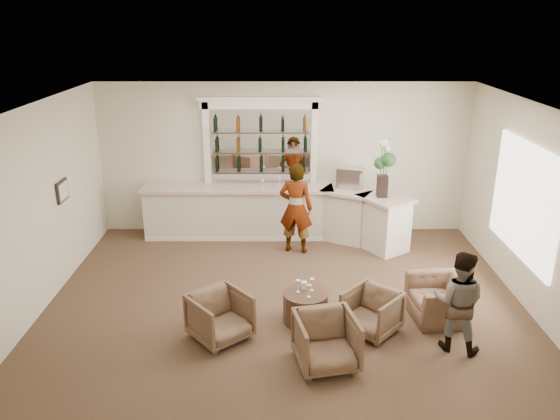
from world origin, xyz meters
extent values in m
plane|color=brown|center=(0.00, 0.00, 0.00)|extent=(8.00, 8.00, 0.00)
cube|color=beige|center=(0.00, 3.50, 1.65)|extent=(8.00, 0.04, 3.30)
cube|color=beige|center=(-4.00, 0.00, 1.65)|extent=(0.04, 7.00, 3.30)
cube|color=beige|center=(4.00, 0.00, 1.65)|extent=(0.04, 7.00, 3.30)
cube|color=white|center=(0.00, 0.00, 3.30)|extent=(8.00, 7.00, 0.04)
cube|color=white|center=(3.97, 0.50, 1.70)|extent=(0.05, 2.40, 1.90)
cube|color=black|center=(-3.97, 1.20, 1.65)|extent=(0.04, 0.46, 0.38)
cube|color=beige|center=(-3.94, 1.20, 1.65)|extent=(0.01, 0.38, 0.30)
cube|color=beige|center=(-1.00, 3.15, 0.54)|extent=(4.00, 0.70, 1.08)
cube|color=beige|center=(-1.00, 3.13, 1.11)|extent=(4.10, 0.82, 0.06)
cube|color=beige|center=(1.35, 2.92, 0.54)|extent=(1.12, 1.04, 1.08)
cube|color=beige|center=(1.35, 2.90, 1.11)|extent=(1.27, 1.19, 0.06)
cube|color=beige|center=(2.05, 2.40, 0.54)|extent=(1.08, 1.14, 1.08)
cube|color=beige|center=(2.05, 2.38, 1.11)|extent=(1.24, 1.29, 0.06)
cube|color=silver|center=(-1.00, 2.82, 0.05)|extent=(4.00, 0.06, 0.10)
cube|color=white|center=(-0.50, 3.48, 1.95)|extent=(2.15, 0.02, 1.65)
cube|color=silver|center=(-1.65, 3.42, 1.45)|extent=(0.14, 0.16, 2.90)
cube|color=silver|center=(0.65, 3.42, 1.45)|extent=(0.14, 0.16, 2.90)
cube|color=silver|center=(-0.50, 3.42, 2.84)|extent=(2.52, 0.16, 0.18)
cube|color=silver|center=(-0.50, 3.42, 2.96)|extent=(2.64, 0.20, 0.08)
cube|color=#312418|center=(-0.50, 3.37, 1.38)|extent=(2.05, 0.20, 0.03)
cube|color=#312418|center=(-0.50, 3.37, 1.82)|extent=(2.05, 0.20, 0.03)
cube|color=#312418|center=(-0.50, 3.37, 2.26)|extent=(2.05, 0.20, 0.03)
cylinder|color=#442A1D|center=(0.32, -0.46, 0.25)|extent=(0.71, 0.71, 0.50)
imported|color=gray|center=(0.24, 2.29, 0.94)|extent=(0.77, 0.60, 1.88)
imported|color=gray|center=(2.45, -1.20, 0.76)|extent=(0.91, 0.83, 1.53)
imported|color=brown|center=(-0.98, -0.95, 0.37)|extent=(1.12, 1.12, 0.73)
imported|color=brown|center=(0.55, -1.62, 0.38)|extent=(0.96, 0.98, 0.76)
imported|color=brown|center=(1.31, -0.77, 0.34)|extent=(1.04, 1.05, 0.68)
imported|color=brown|center=(2.46, -0.34, 0.32)|extent=(0.96, 1.07, 0.63)
cube|color=#B2B2B7|center=(1.40, 3.05, 1.36)|extent=(0.61, 0.57, 0.44)
cube|color=black|center=(1.97, 2.42, 1.36)|extent=(0.20, 0.20, 0.44)
cube|color=white|center=(0.30, -0.32, 0.56)|extent=(0.08, 0.08, 0.12)
camera|label=1|loc=(-0.09, -8.06, 4.61)|focal=35.00mm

